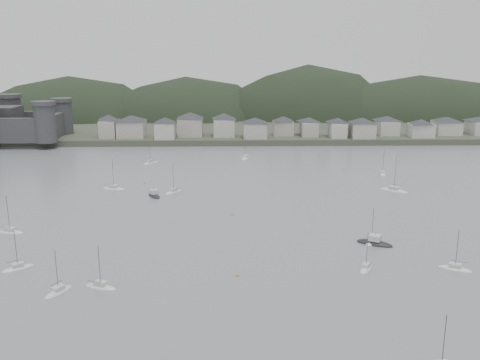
{
  "coord_description": "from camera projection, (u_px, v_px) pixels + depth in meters",
  "views": [
    {
      "loc": [
        -3.72,
        -87.95,
        46.03
      ],
      "look_at": [
        0.0,
        75.0,
        6.0
      ],
      "focal_mm": 39.27,
      "sensor_mm": 36.0,
      "label": 1
    }
  ],
  "objects": [
    {
      "name": "ground",
      "position": [
        249.0,
        309.0,
        96.45
      ],
      "size": [
        900.0,
        900.0,
        0.0
      ],
      "primitive_type": "plane",
      "color": "slate",
      "rests_on": "ground"
    },
    {
      "name": "far_shore_land",
      "position": [
        233.0,
        114.0,
        382.51
      ],
      "size": [
        900.0,
        250.0,
        3.0
      ],
      "primitive_type": "cube",
      "color": "#383D2D",
      "rests_on": "ground"
    },
    {
      "name": "forested_ridge",
      "position": [
        241.0,
        137.0,
        360.81
      ],
      "size": [
        851.55,
        103.94,
        102.57
      ],
      "color": "black",
      "rests_on": "ground"
    },
    {
      "name": "waterfront_town",
      "position": [
        332.0,
        125.0,
        273.51
      ],
      "size": [
        451.48,
        28.46,
        12.92
      ],
      "color": "#9C998E",
      "rests_on": "far_shore_land"
    },
    {
      "name": "moored_fleet",
      "position": [
        272.0,
        212.0,
        154.26
      ],
      "size": [
        256.71,
        168.65,
        13.34
      ],
      "color": "silver",
      "rests_on": "ground"
    },
    {
      "name": "motor_launch_near",
      "position": [
        375.0,
        243.0,
        128.7
      ],
      "size": [
        9.43,
        7.34,
        4.13
      ],
      "rotation": [
        0.0,
        0.0,
        1.04
      ],
      "color": "black",
      "rests_on": "ground"
    },
    {
      "name": "motor_launch_far",
      "position": [
        154.0,
        195.0,
        171.2
      ],
      "size": [
        6.0,
        8.3,
        3.88
      ],
      "rotation": [
        0.0,
        0.0,
        3.6
      ],
      "color": "black",
      "rests_on": "ground"
    },
    {
      "name": "mooring_buoys",
      "position": [
        241.0,
        207.0,
        158.78
      ],
      "size": [
        160.77,
        101.24,
        0.7
      ],
      "color": "#CD8544",
      "rests_on": "ground"
    }
  ]
}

